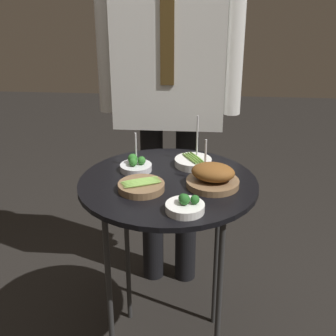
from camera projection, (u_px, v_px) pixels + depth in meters
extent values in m
cylinder|color=black|center=(168.00, 184.00, 1.60)|extent=(0.62, 0.62, 0.02)
cylinder|color=#2D2D2D|center=(218.00, 312.00, 1.58)|extent=(0.02, 0.02, 0.75)
cylinder|color=#2D2D2D|center=(110.00, 306.00, 1.60)|extent=(0.02, 0.02, 0.75)
cylinder|color=#2D2D2D|center=(217.00, 250.00, 1.91)|extent=(0.02, 0.02, 0.75)
cylinder|color=#2D2D2D|center=(127.00, 246.00, 1.94)|extent=(0.02, 0.02, 0.75)
cylinder|color=brown|center=(141.00, 187.00, 1.54)|extent=(0.15, 0.15, 0.02)
ellipsoid|color=#7AA847|center=(143.00, 185.00, 1.51)|extent=(0.12, 0.06, 0.01)
ellipsoid|color=#7AA847|center=(142.00, 183.00, 1.52)|extent=(0.12, 0.06, 0.01)
ellipsoid|color=#7AA847|center=(141.00, 182.00, 1.53)|extent=(0.12, 0.06, 0.01)
ellipsoid|color=#7AA847|center=(140.00, 181.00, 1.54)|extent=(0.12, 0.06, 0.01)
ellipsoid|color=#7AA847|center=(139.00, 180.00, 1.55)|extent=(0.12, 0.06, 0.01)
cylinder|color=brown|center=(213.00, 183.00, 1.56)|extent=(0.18, 0.18, 0.02)
ellipsoid|color=brown|center=(213.00, 172.00, 1.55)|extent=(0.17, 0.14, 0.06)
cylinder|color=silver|center=(205.00, 160.00, 1.58)|extent=(0.01, 0.01, 0.15)
cylinder|color=white|center=(185.00, 208.00, 1.40)|extent=(0.12, 0.12, 0.03)
sphere|color=#236023|center=(195.00, 199.00, 1.39)|extent=(0.03, 0.03, 0.03)
sphere|color=#236023|center=(183.00, 198.00, 1.40)|extent=(0.03, 0.03, 0.03)
sphere|color=#236023|center=(185.00, 199.00, 1.39)|extent=(0.03, 0.03, 0.03)
cylinder|color=white|center=(193.00, 162.00, 1.72)|extent=(0.14, 0.14, 0.03)
ellipsoid|color=olive|center=(197.00, 157.00, 1.72)|extent=(0.07, 0.11, 0.01)
ellipsoid|color=olive|center=(194.00, 157.00, 1.71)|extent=(0.07, 0.11, 0.01)
ellipsoid|color=olive|center=(192.00, 158.00, 1.71)|extent=(0.07, 0.11, 0.01)
ellipsoid|color=olive|center=(189.00, 158.00, 1.71)|extent=(0.07, 0.11, 0.01)
cylinder|color=silver|center=(197.00, 139.00, 1.72)|extent=(0.01, 0.01, 0.18)
cylinder|color=silver|center=(136.00, 167.00, 1.68)|extent=(0.11, 0.11, 0.02)
sphere|color=#2D7028|center=(142.00, 160.00, 1.67)|extent=(0.03, 0.03, 0.03)
sphere|color=#2D7028|center=(133.00, 159.00, 1.68)|extent=(0.04, 0.04, 0.04)
sphere|color=#2D7028|center=(133.00, 162.00, 1.66)|extent=(0.03, 0.03, 0.03)
cylinder|color=silver|center=(136.00, 150.00, 1.69)|extent=(0.01, 0.01, 0.13)
cylinder|color=black|center=(152.00, 204.00, 2.21)|extent=(0.10, 0.10, 0.81)
cylinder|color=black|center=(186.00, 205.00, 2.20)|extent=(0.10, 0.10, 0.81)
cube|color=silver|center=(169.00, 52.00, 1.92)|extent=(0.46, 0.22, 0.61)
cube|color=#4C3819|center=(167.00, 38.00, 1.79)|extent=(0.05, 0.01, 0.37)
cylinder|color=silver|center=(105.00, 45.00, 1.93)|extent=(0.07, 0.07, 0.56)
cylinder|color=silver|center=(235.00, 47.00, 1.89)|extent=(0.07, 0.07, 0.56)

